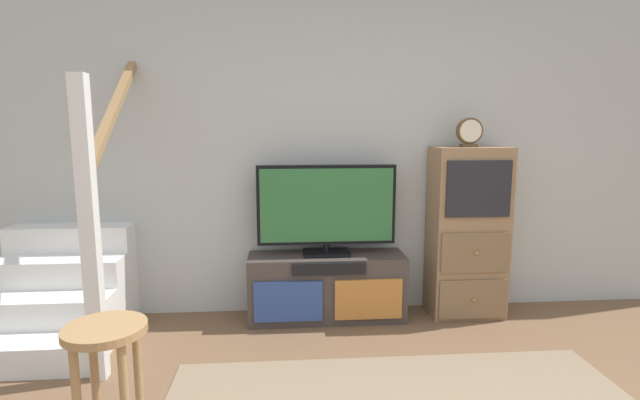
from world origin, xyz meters
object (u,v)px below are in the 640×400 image
(media_console, at_px, (327,287))
(bar_stool_near, at_px, (107,365))
(desk_clock, at_px, (469,132))
(side_cabinet, at_px, (467,233))
(television, at_px, (327,207))

(media_console, height_order, bar_stool_near, bar_stool_near)
(media_console, bearing_deg, desk_clock, -0.26)
(media_console, distance_m, bar_stool_near, 1.98)
(media_console, relative_size, bar_stool_near, 1.76)
(bar_stool_near, bearing_deg, media_console, 56.66)
(side_cabinet, xyz_separation_m, desk_clock, (-0.03, -0.01, 0.79))
(television, bearing_deg, side_cabinet, -0.70)
(desk_clock, bearing_deg, bar_stool_near, -143.02)
(bar_stool_near, bearing_deg, television, 57.03)
(side_cabinet, distance_m, desk_clock, 0.79)
(media_console, distance_m, side_cabinet, 1.20)
(television, xyz_separation_m, desk_clock, (1.09, -0.03, 0.57))
(media_console, bearing_deg, television, 90.00)
(television, height_order, bar_stool_near, television)
(side_cabinet, relative_size, bar_stool_near, 1.95)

